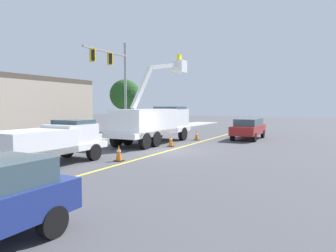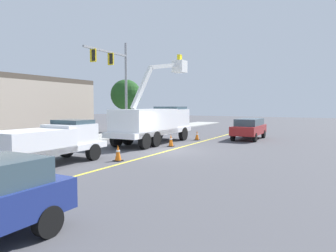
# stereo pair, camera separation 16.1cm
# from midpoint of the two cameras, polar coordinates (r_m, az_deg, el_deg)

# --- Properties ---
(ground) EXTENTS (120.00, 120.00, 0.00)m
(ground) POSITION_cam_midpoint_polar(r_m,az_deg,el_deg) (18.80, 0.00, -4.68)
(ground) COLOR #47474C
(sidewalk_far_side) EXTENTS (60.09, 5.92, 0.12)m
(sidewalk_far_side) POSITION_cam_midpoint_polar(r_m,az_deg,el_deg) (24.17, -18.59, -2.83)
(sidewalk_far_side) COLOR #9E9E99
(sidewalk_far_side) RESTS_ON ground
(lane_centre_stripe) EXTENTS (49.97, 2.10, 0.01)m
(lane_centre_stripe) POSITION_cam_midpoint_polar(r_m,az_deg,el_deg) (18.80, 0.00, -4.67)
(lane_centre_stripe) COLOR yellow
(lane_centre_stripe) RESTS_ON ground
(utility_bucket_truck) EXTENTS (8.29, 2.97, 6.63)m
(utility_bucket_truck) POSITION_cam_midpoint_polar(r_m,az_deg,el_deg) (22.62, -2.38, 0.85)
(utility_bucket_truck) COLOR white
(utility_bucket_truck) RESTS_ON ground
(service_pickup_truck) EXTENTS (5.68, 2.36, 2.06)m
(service_pickup_truck) POSITION_cam_midpoint_polar(r_m,az_deg,el_deg) (15.38, -20.75, -2.63)
(service_pickup_truck) COLOR white
(service_pickup_truck) RESTS_ON ground
(passing_minivan) EXTENTS (4.87, 2.10, 1.69)m
(passing_minivan) POSITION_cam_midpoint_polar(r_m,az_deg,el_deg) (26.16, 14.96, -0.26)
(passing_minivan) COLOR maroon
(passing_minivan) RESTS_ON ground
(traffic_cone_leading) EXTENTS (0.40, 0.40, 0.76)m
(traffic_cone_leading) POSITION_cam_midpoint_polar(r_m,az_deg,el_deg) (11.97, -25.39, -8.15)
(traffic_cone_leading) COLOR black
(traffic_cone_leading) RESTS_ON ground
(traffic_cone_mid_front) EXTENTS (0.40, 0.40, 0.82)m
(traffic_cone_mid_front) POSITION_cam_midpoint_polar(r_m,az_deg,el_deg) (15.64, -8.95, -4.96)
(traffic_cone_mid_front) COLOR black
(traffic_cone_mid_front) RESTS_ON ground
(traffic_cone_mid_rear) EXTENTS (0.40, 0.40, 0.84)m
(traffic_cone_mid_rear) POSITION_cam_midpoint_polar(r_m,az_deg,el_deg) (20.87, 0.78, -2.69)
(traffic_cone_mid_rear) COLOR black
(traffic_cone_mid_rear) RESTS_ON ground
(traffic_cone_trailing) EXTENTS (0.40, 0.40, 0.78)m
(traffic_cone_trailing) POSITION_cam_midpoint_polar(r_m,az_deg,el_deg) (24.80, 5.57, -1.74)
(traffic_cone_trailing) COLOR black
(traffic_cone_trailing) RESTS_ON ground
(traffic_signal_mast) EXTENTS (5.45, 0.65, 8.37)m
(traffic_signal_mast) POSITION_cam_midpoint_polar(r_m,az_deg,el_deg) (27.21, -9.43, 9.48)
(traffic_signal_mast) COLOR gray
(traffic_signal_mast) RESTS_ON ground
(street_tree_right) EXTENTS (3.19, 3.19, 5.49)m
(street_tree_right) POSITION_cam_midpoint_polar(r_m,az_deg,el_deg) (32.66, -7.66, 5.71)
(street_tree_right) COLOR brown
(street_tree_right) RESTS_ON ground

